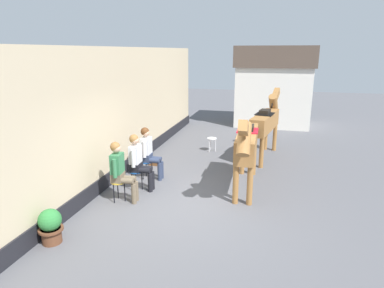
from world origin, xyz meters
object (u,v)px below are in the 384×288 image
(saddled_horse_near, at_px, (247,144))
(flower_planter_near, at_px, (50,226))
(spare_stool_white, at_px, (212,140))
(seated_visitor_middle, at_px, (138,159))
(saddled_horse_far, at_px, (266,121))
(satchel_bag, at_px, (154,162))
(seated_visitor_far, at_px, (149,150))
(seated_visitor_near, at_px, (120,169))

(saddled_horse_near, relative_size, flower_planter_near, 4.68)
(spare_stool_white, bearing_deg, seated_visitor_middle, -106.88)
(saddled_horse_far, xyz_separation_m, satchel_bag, (-3.14, -1.68, -1.06))
(satchel_bag, bearing_deg, seated_visitor_middle, -82.62)
(saddled_horse_near, xyz_separation_m, flower_planter_near, (-3.10, -3.26, -0.82))
(seated_visitor_middle, xyz_separation_m, spare_stool_white, (1.11, 3.67, -0.38))
(satchel_bag, bearing_deg, spare_stool_white, 52.32)
(seated_visitor_middle, bearing_deg, flower_planter_near, -102.37)
(spare_stool_white, bearing_deg, flower_planter_near, -105.02)
(seated_visitor_far, bearing_deg, flower_planter_near, -99.19)
(seated_visitor_near, bearing_deg, seated_visitor_far, 86.44)
(seated_visitor_near, height_order, seated_visitor_far, same)
(seated_visitor_middle, relative_size, seated_visitor_far, 1.00)
(seated_visitor_near, bearing_deg, saddled_horse_far, 54.59)
(satchel_bag, bearing_deg, seated_visitor_far, -77.72)
(seated_visitor_near, height_order, saddled_horse_far, saddled_horse_far)
(flower_planter_near, relative_size, satchel_bag, 2.29)
(seated_visitor_middle, xyz_separation_m, satchel_bag, (-0.27, 1.79, -0.68))
(saddled_horse_near, relative_size, saddled_horse_far, 1.01)
(seated_visitor_middle, relative_size, spare_stool_white, 3.02)
(spare_stool_white, bearing_deg, saddled_horse_far, -6.57)
(seated_visitor_middle, bearing_deg, seated_visitor_far, 91.99)
(saddled_horse_near, height_order, spare_stool_white, saddled_horse_near)
(saddled_horse_far, relative_size, satchel_bag, 10.62)
(saddled_horse_far, xyz_separation_m, spare_stool_white, (-1.75, 0.20, -0.76))
(seated_visitor_middle, bearing_deg, spare_stool_white, 73.12)
(seated_visitor_middle, xyz_separation_m, saddled_horse_near, (2.52, 0.63, 0.38))
(seated_visitor_far, bearing_deg, satchel_bag, 103.57)
(saddled_horse_near, relative_size, spare_stool_white, 6.52)
(spare_stool_white, distance_m, satchel_bag, 2.35)
(flower_planter_near, bearing_deg, saddled_horse_near, 46.45)
(saddled_horse_far, distance_m, spare_stool_white, 1.92)
(saddled_horse_near, bearing_deg, seated_visitor_near, -152.69)
(flower_planter_near, bearing_deg, satchel_bag, 86.08)
(saddled_horse_near, height_order, flower_planter_near, saddled_horse_near)
(spare_stool_white, bearing_deg, seated_visitor_near, -105.66)
(seated_visitor_far, relative_size, saddled_horse_far, 0.47)
(saddled_horse_near, distance_m, saddled_horse_far, 2.85)
(seated_visitor_far, xyz_separation_m, saddled_horse_near, (2.55, -0.14, 0.38))
(seated_visitor_far, bearing_deg, seated_visitor_middle, -88.01)
(saddled_horse_far, bearing_deg, seated_visitor_near, -125.41)
(seated_visitor_middle, height_order, spare_stool_white, seated_visitor_middle)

